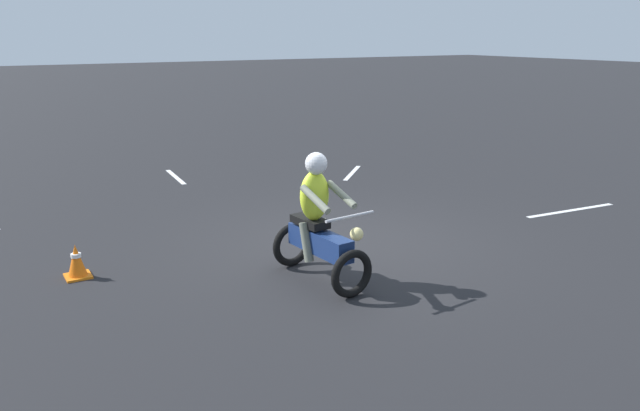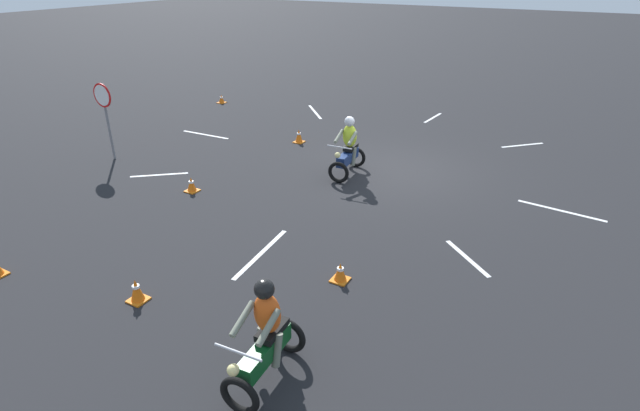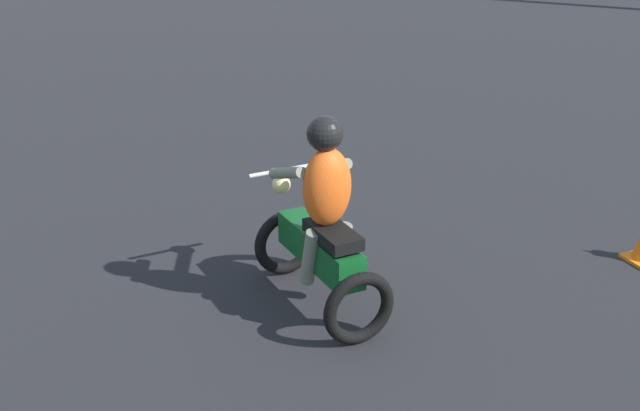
% 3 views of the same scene
% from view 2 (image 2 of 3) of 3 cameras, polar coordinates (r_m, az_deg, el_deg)
% --- Properties ---
extents(ground_plane, '(120.00, 120.00, 0.00)m').
position_cam_2_polar(ground_plane, '(14.56, 8.92, 3.95)').
color(ground_plane, black).
extents(motorcycle_rider_foreground, '(0.76, 1.54, 1.66)m').
position_cam_2_polar(motorcycle_rider_foreground, '(13.92, 3.25, 6.39)').
color(motorcycle_rider_foreground, black).
rests_on(motorcycle_rider_foreground, ground).
extents(motorcycle_rider_background, '(0.74, 1.53, 1.66)m').
position_cam_2_polar(motorcycle_rider_background, '(7.15, -6.26, -14.86)').
color(motorcycle_rider_background, black).
rests_on(motorcycle_rider_background, ground).
extents(stop_sign, '(0.70, 0.08, 2.30)m').
position_cam_2_polar(stop_sign, '(16.07, -23.42, 10.39)').
color(stop_sign, slate).
rests_on(stop_sign, ground).
extents(traffic_cone_near_left, '(0.32, 0.32, 0.44)m').
position_cam_2_polar(traffic_cone_near_left, '(9.43, -20.23, -9.11)').
color(traffic_cone_near_left, orange).
rests_on(traffic_cone_near_left, ground).
extents(traffic_cone_mid_center, '(0.32, 0.32, 0.35)m').
position_cam_2_polar(traffic_cone_mid_center, '(22.10, -11.19, 11.85)').
color(traffic_cone_mid_center, orange).
rests_on(traffic_cone_mid_center, ground).
extents(traffic_cone_mid_left, '(0.32, 0.32, 0.45)m').
position_cam_2_polar(traffic_cone_mid_left, '(16.70, -2.42, 7.92)').
color(traffic_cone_mid_left, orange).
rests_on(traffic_cone_mid_left, ground).
extents(traffic_cone_far_right, '(0.32, 0.32, 0.38)m').
position_cam_2_polar(traffic_cone_far_right, '(9.40, 2.33, -7.63)').
color(traffic_cone_far_right, orange).
rests_on(traffic_cone_far_right, ground).
extents(traffic_cone_far_center, '(0.32, 0.32, 0.39)m').
position_cam_2_polar(traffic_cone_far_center, '(13.41, -14.48, 2.33)').
color(traffic_cone_far_center, orange).
rests_on(traffic_cone_far_center, ground).
extents(lane_stripe_e, '(1.94, 0.17, 0.01)m').
position_cam_2_polar(lane_stripe_e, '(17.97, -12.96, 7.90)').
color(lane_stripe_e, silver).
rests_on(lane_stripe_e, ground).
extents(lane_stripe_ne, '(1.28, 1.09, 0.01)m').
position_cam_2_polar(lane_stripe_ne, '(14.80, -17.89, 3.36)').
color(lane_stripe_ne, silver).
rests_on(lane_stripe_ne, ground).
extents(lane_stripe_n, '(0.30, 2.10, 0.01)m').
position_cam_2_polar(lane_stripe_n, '(10.38, -6.76, -5.45)').
color(lane_stripe_n, silver).
rests_on(lane_stripe_n, ground).
extents(lane_stripe_nw, '(1.16, 1.05, 0.01)m').
position_cam_2_polar(lane_stripe_nw, '(10.59, 16.47, -5.76)').
color(lane_stripe_nw, silver).
rests_on(lane_stripe_nw, ground).
extents(lane_stripe_w, '(2.01, 0.29, 0.01)m').
position_cam_2_polar(lane_stripe_w, '(13.37, 25.83, -0.53)').
color(lane_stripe_w, silver).
rests_on(lane_stripe_w, ground).
extents(lane_stripe_sw, '(1.17, 1.16, 0.01)m').
position_cam_2_polar(lane_stripe_sw, '(17.76, 22.13, 6.41)').
color(lane_stripe_sw, silver).
rests_on(lane_stripe_sw, ground).
extents(lane_stripe_s, '(0.24, 1.56, 0.01)m').
position_cam_2_polar(lane_stripe_s, '(20.01, 12.78, 9.75)').
color(lane_stripe_s, silver).
rests_on(lane_stripe_s, ground).
extents(lane_stripe_se, '(1.48, 1.59, 0.01)m').
position_cam_2_polar(lane_stripe_se, '(20.36, -0.58, 10.66)').
color(lane_stripe_se, silver).
rests_on(lane_stripe_se, ground).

